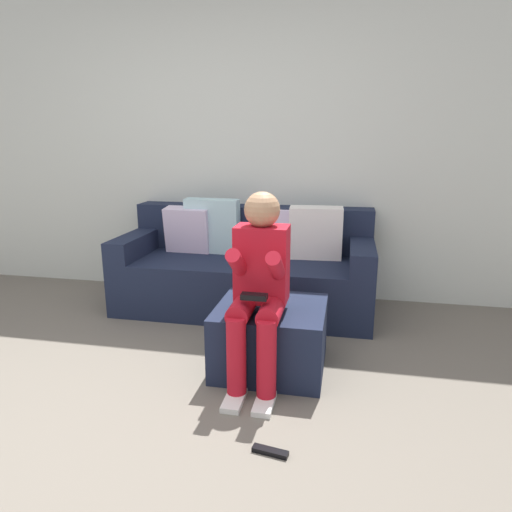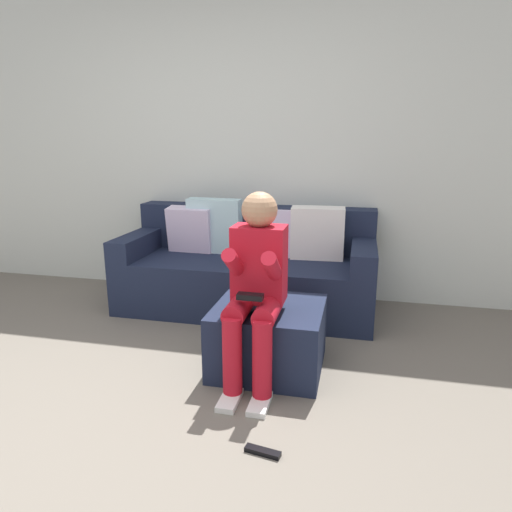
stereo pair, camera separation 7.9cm
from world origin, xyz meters
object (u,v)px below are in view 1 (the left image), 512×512
couch_sectional (247,268)px  remote_near_ottoman (270,451)px  person_seated (259,282)px  ottoman (271,337)px

couch_sectional → remote_near_ottoman: (0.51, -1.81, -0.32)m
person_seated → couch_sectional: bearing=105.7°
ottoman → person_seated: 0.44m
ottoman → remote_near_ottoman: (0.13, -0.80, -0.19)m
ottoman → remote_near_ottoman: bearing=-80.5°
ottoman → person_seated: (-0.04, -0.17, 0.40)m
couch_sectional → person_seated: size_ratio=1.87×
ottoman → remote_near_ottoman: ottoman is taller
ottoman → person_seated: person_seated is taller
couch_sectional → remote_near_ottoman: 1.91m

